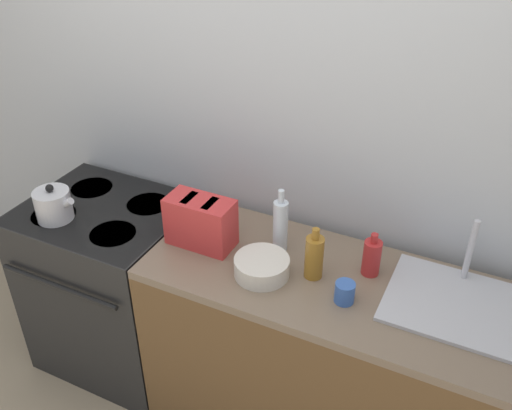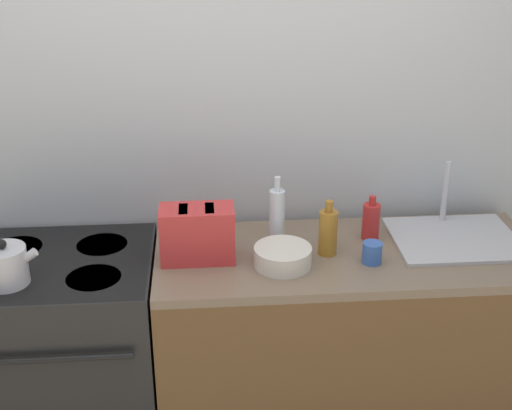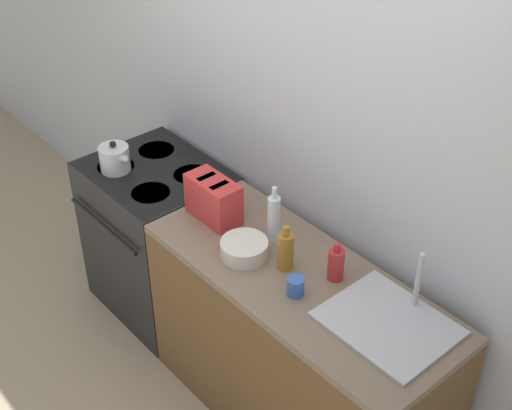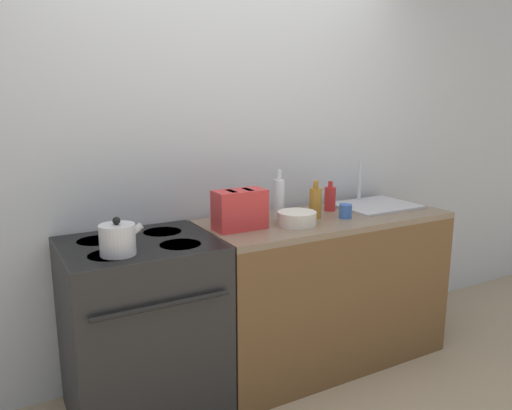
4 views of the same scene
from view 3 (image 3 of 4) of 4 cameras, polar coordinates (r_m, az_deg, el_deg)
The scene contains 12 objects.
ground_plane at distance 3.98m, azimuth -5.92°, elevation -13.96°, with size 12.00×12.00×0.00m, color tan.
wall_back at distance 3.48m, azimuth 2.07°, elevation 6.02°, with size 8.00×0.05×2.60m.
stove at distance 4.15m, azimuth -7.68°, elevation -2.56°, with size 0.75×0.67×0.93m.
counter_block at distance 3.47m, azimuth 3.24°, elevation -11.57°, with size 1.53×0.62×0.93m.
kettle at distance 3.89m, azimuth -11.23°, elevation 3.68°, with size 0.20×0.16×0.18m.
toaster at distance 3.44m, azimuth -3.42°, elevation 0.47°, with size 0.28×0.14×0.22m.
sink_tray at distance 2.97m, azimuth 10.60°, elevation -9.14°, with size 0.51×0.41×0.28m.
bottle_amber at distance 3.14m, azimuth 2.38°, elevation -3.67°, with size 0.07×0.07×0.22m.
bottle_clear at distance 3.28m, azimuth 1.44°, elevation -1.03°, with size 0.06×0.06×0.29m.
bottle_red at distance 3.11m, azimuth 6.42°, elevation -4.72°, with size 0.07×0.07×0.19m.
cup_blue at distance 3.04m, azimuth 3.17°, elevation -6.52°, with size 0.08×0.08×0.08m.
bowl at distance 3.24m, azimuth -0.95°, elevation -3.50°, with size 0.22×0.22×0.08m.
Camera 3 is at (2.22, -1.40, 2.99)m, focal length 50.00 mm.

